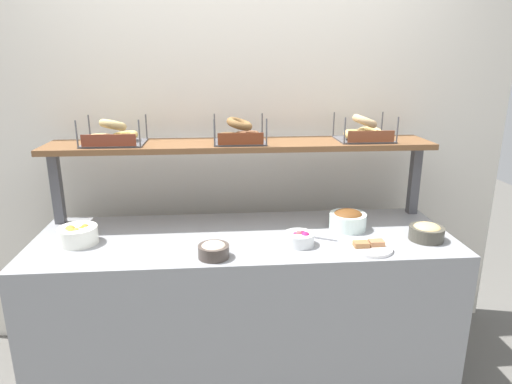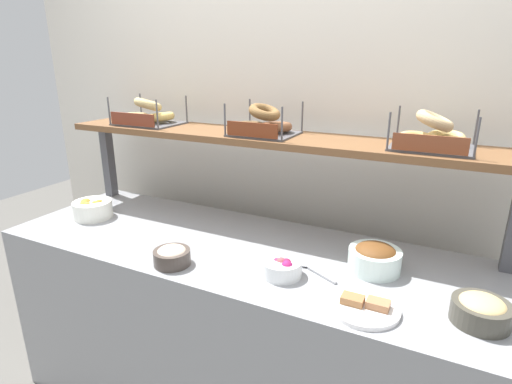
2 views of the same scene
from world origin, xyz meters
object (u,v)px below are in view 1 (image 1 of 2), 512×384
serving_plate_white (369,247)px  bagel_basket_cinnamon_raisin (239,134)px  bowl_hummus (427,232)px  bagel_basket_plain (364,132)px  bowl_chocolate_spread (348,219)px  bowl_fruit_salad (78,235)px  bagel_basket_sesame (113,135)px  bowl_tuna_salad (214,250)px  bowl_beet_salad (299,238)px  serving_spoon_near_plate (313,236)px

serving_plate_white → bagel_basket_cinnamon_raisin: size_ratio=0.78×
bowl_hummus → bagel_basket_plain: 0.63m
bowl_hummus → bowl_chocolate_spread: (-0.35, 0.18, 0.01)m
bagel_basket_cinnamon_raisin → bowl_chocolate_spread: bearing=-20.3°
bowl_hummus → bowl_fruit_salad: (-1.70, 0.10, 0.00)m
serving_plate_white → bagel_basket_sesame: 1.41m
bowl_tuna_salad → bagel_basket_sesame: size_ratio=0.45×
bagel_basket_sesame → bagel_basket_cinnamon_raisin: (0.66, -0.01, 0.00)m
bowl_hummus → bowl_chocolate_spread: 0.39m
bowl_chocolate_spread → bagel_basket_cinnamon_raisin: (-0.55, 0.20, 0.42)m
bowl_tuna_salad → bagel_basket_sesame: bagel_basket_sesame is taller
bowl_hummus → bowl_beet_salad: size_ratio=1.15×
bowl_hummus → serving_spoon_near_plate: bowl_hummus is taller
bowl_fruit_salad → bowl_tuna_salad: (0.65, -0.21, -0.01)m
bagel_basket_cinnamon_raisin → bagel_basket_plain: 0.68m
bagel_basket_plain → bagel_basket_cinnamon_raisin: bearing=-178.9°
bowl_chocolate_spread → bowl_beet_salad: size_ratio=1.32×
bowl_hummus → bagel_basket_sesame: (-1.56, 0.39, 0.43)m
bowl_chocolate_spread → bagel_basket_sesame: bearing=170.0°
bagel_basket_plain → bowl_fruit_salad: bearing=-168.4°
bowl_chocolate_spread → bowl_tuna_salad: size_ratio=1.37×
bagel_basket_sesame → bowl_fruit_salad: bearing=-115.4°
bowl_beet_salad → bagel_basket_sesame: size_ratio=0.46×
serving_plate_white → bagel_basket_plain: bearing=78.3°
bowl_hummus → serving_plate_white: 0.33m
bowl_chocolate_spread → bagel_basket_cinnamon_raisin: 0.73m
bowl_chocolate_spread → bowl_hummus: bearing=-27.5°
bowl_tuna_salad → bowl_beet_salad: 0.42m
bowl_hummus → bagel_basket_cinnamon_raisin: size_ratio=0.60×
bowl_hummus → bagel_basket_plain: size_ratio=0.57×
bowl_tuna_salad → serving_plate_white: bearing=2.2°
bowl_chocolate_spread → bagel_basket_plain: (0.13, 0.22, 0.43)m
serving_plate_white → serving_spoon_near_plate: bearing=144.3°
bowl_fruit_salad → bagel_basket_cinnamon_raisin: bagel_basket_cinnamon_raisin is taller
bagel_basket_sesame → serving_plate_white: bearing=-21.4°
bagel_basket_sesame → bagel_basket_cinnamon_raisin: size_ratio=1.12×
serving_plate_white → bagel_basket_sesame: bearing=158.6°
bowl_chocolate_spread → bagel_basket_plain: 0.49m
bowl_fruit_salad → bowl_chocolate_spread: bearing=3.6°
bowl_chocolate_spread → bowl_fruit_salad: bearing=-176.4°
bagel_basket_cinnamon_raisin → bowl_hummus: bearing=-23.2°
bowl_fruit_salad → bowl_tuna_salad: size_ratio=1.32×
bowl_beet_salad → serving_spoon_near_plate: bearing=43.6°
bowl_fruit_salad → bagel_basket_cinnamon_raisin: bearing=20.0°
serving_plate_white → bagel_basket_sesame: bagel_basket_sesame is taller
bowl_tuna_salad → bagel_basket_sesame: bearing=135.0°
bowl_hummus → serving_spoon_near_plate: 0.55m
bowl_chocolate_spread → bagel_basket_plain: size_ratio=0.65×
bowl_hummus → bowl_tuna_salad: 1.05m
bowl_beet_salad → bagel_basket_cinnamon_raisin: (-0.26, 0.39, 0.44)m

